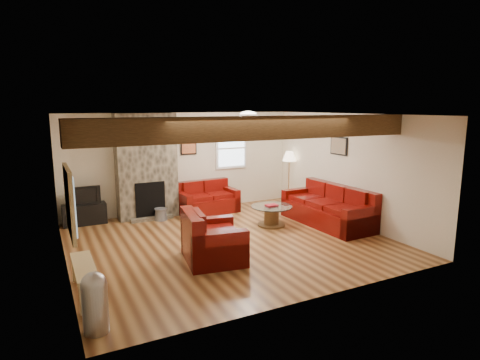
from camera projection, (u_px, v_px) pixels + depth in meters
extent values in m
plane|color=brown|center=(229.00, 241.00, 8.03)|extent=(8.00, 8.00, 0.00)
plane|color=white|center=(229.00, 115.00, 7.58)|extent=(8.00, 8.00, 0.00)
plane|color=beige|center=(183.00, 162.00, 10.22)|extent=(8.00, 0.00, 8.00)
plane|color=beige|center=(316.00, 212.00, 5.39)|extent=(8.00, 0.00, 8.00)
plane|color=beige|center=(61.00, 195.00, 6.47)|extent=(0.00, 7.50, 7.50)
plane|color=beige|center=(348.00, 169.00, 9.14)|extent=(0.00, 7.50, 7.50)
cube|color=#2F1F0E|center=(261.00, 128.00, 6.51)|extent=(6.00, 0.36, 0.38)
cube|color=#363229|center=(146.00, 166.00, 9.55)|extent=(1.40, 0.50, 2.50)
cube|color=black|center=(150.00, 201.00, 9.48)|extent=(0.70, 0.06, 0.90)
cube|color=#363229|center=(152.00, 218.00, 9.51)|extent=(1.00, 0.25, 0.08)
cylinder|color=#432A15|center=(271.00, 225.00, 9.06)|extent=(0.62, 0.62, 0.04)
cylinder|color=#432A15|center=(271.00, 217.00, 9.02)|extent=(0.33, 0.33, 0.41)
cylinder|color=silver|center=(272.00, 206.00, 8.98)|extent=(0.93, 0.93, 0.02)
cube|color=maroon|center=(272.00, 205.00, 8.98)|extent=(0.26, 0.19, 0.03)
cube|color=black|center=(85.00, 214.00, 9.12)|extent=(0.94, 0.38, 0.47)
imported|color=black|center=(83.00, 195.00, 9.04)|extent=(0.73, 0.10, 0.42)
cylinder|color=tan|center=(288.00, 203.00, 11.10)|extent=(0.26, 0.26, 0.03)
cylinder|color=tan|center=(289.00, 180.00, 10.99)|extent=(0.03, 0.03, 1.30)
cone|color=beige|center=(289.00, 156.00, 10.87)|extent=(0.37, 0.37, 0.26)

